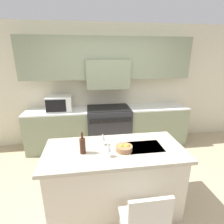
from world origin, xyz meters
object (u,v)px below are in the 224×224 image
object	(u,v)px
wine_glass_far	(103,137)
microwave	(60,103)
wine_glass_near	(108,148)
island_chair	(145,224)
fruit_bowl	(124,148)
range_stove	(109,127)
wine_bottle	(83,145)

from	to	relation	value
wine_glass_far	microwave	bearing A→B (deg)	115.10
wine_glass_near	microwave	bearing A→B (deg)	112.67
wine_glass_near	wine_glass_far	bearing A→B (deg)	97.34
island_chair	wine_glass_near	bearing A→B (deg)	116.22
microwave	fruit_bowl	bearing A→B (deg)	-60.84
range_stove	island_chair	xyz separation A→B (m)	(0.04, -2.47, 0.05)
wine_glass_near	wine_glass_far	world-z (taller)	same
island_chair	microwave	bearing A→B (deg)	113.50
range_stove	wine_glass_near	xyz separation A→B (m)	(-0.24, -1.90, 0.56)
island_chair	fruit_bowl	distance (m)	0.81
range_stove	wine_bottle	size ratio (longest dim) A/B	3.49
microwave	range_stove	bearing A→B (deg)	-1.02
microwave	wine_glass_far	world-z (taller)	microwave
island_chair	fruit_bowl	world-z (taller)	fruit_bowl
wine_bottle	wine_glass_near	bearing A→B (deg)	-22.47
wine_glass_far	fruit_bowl	distance (m)	0.32
range_stove	wine_bottle	distance (m)	1.94
wine_glass_near	wine_glass_far	xyz separation A→B (m)	(-0.04, 0.29, 0.00)
island_chair	wine_glass_near	size ratio (longest dim) A/B	5.46
range_stove	microwave	bearing A→B (deg)	178.98
island_chair	fruit_bowl	bearing A→B (deg)	95.84
wine_bottle	fruit_bowl	bearing A→B (deg)	-1.91
microwave	fruit_bowl	distance (m)	2.09
wine_glass_far	wine_bottle	bearing A→B (deg)	-147.24
microwave	wine_glass_far	bearing A→B (deg)	-64.90
microwave	wine_bottle	world-z (taller)	microwave
island_chair	wine_glass_far	bearing A→B (deg)	110.33
microwave	island_chair	bearing A→B (deg)	-66.50
range_stove	island_chair	distance (m)	2.47
range_stove	wine_glass_near	bearing A→B (deg)	-97.24
fruit_bowl	wine_glass_near	bearing A→B (deg)	-153.61
wine_glass_near	island_chair	bearing A→B (deg)	-63.78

